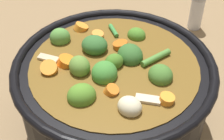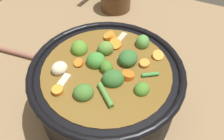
% 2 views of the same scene
% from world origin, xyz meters
% --- Properties ---
extents(ground_plane, '(1.10, 1.10, 0.00)m').
position_xyz_m(ground_plane, '(0.00, 0.00, 0.00)').
color(ground_plane, '#8C704C').
extents(cooking_pot, '(0.31, 0.31, 0.15)m').
position_xyz_m(cooking_pot, '(-0.00, -0.00, 0.07)').
color(cooking_pot, black).
rests_on(cooking_pot, ground_plane).
extents(salt_shaker, '(0.03, 0.03, 0.09)m').
position_xyz_m(salt_shaker, '(0.12, 0.32, 0.05)').
color(salt_shaker, silver).
rests_on(salt_shaker, ground_plane).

